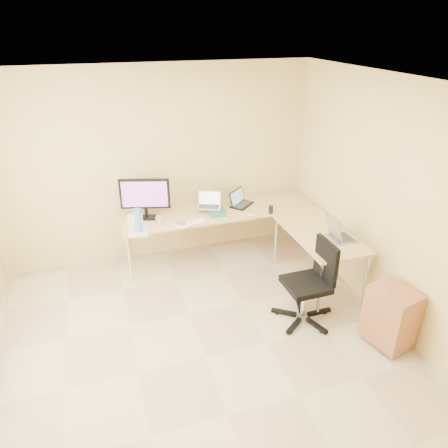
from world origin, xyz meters
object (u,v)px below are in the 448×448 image
object	(u,v)px
laptop_center	(209,200)
mug	(160,219)
keyboard	(191,224)
desk_fan	(134,205)
water_bottle	(138,220)
office_chair	(306,282)
monitor	(145,199)
desk_main	(220,234)
laptop_black	(242,198)
desk_return	(317,258)
cabinet	(391,316)
laptop_return	(343,230)

from	to	relation	value
laptop_center	mug	xyz separation A→B (m)	(-0.70, -0.15, -0.11)
laptop_center	keyboard	distance (m)	0.49
laptop_center	desk_fan	world-z (taller)	desk_fan
water_bottle	office_chair	xyz separation A→B (m)	(1.60, -1.30, -0.38)
laptop_center	monitor	bearing A→B (deg)	-157.88
desk_main	keyboard	distance (m)	0.67
laptop_black	water_bottle	xyz separation A→B (m)	(-1.46, -0.36, 0.04)
desk_return	monitor	size ratio (longest dim) A/B	2.04
monitor	laptop_center	xyz separation A→B (m)	(0.83, -0.02, -0.12)
laptop_center	desk_fan	distance (m)	0.98
mug	cabinet	size ratio (longest dim) A/B	0.14
desk_return	laptop_center	xyz separation A→B (m)	(-1.11, 1.03, 0.52)
laptop_center	desk_main	bearing A→B (deg)	10.95
laptop_black	mug	size ratio (longest dim) A/B	3.89
desk_main	laptop_center	bearing A→B (deg)	167.23
water_bottle	laptop_return	world-z (taller)	water_bottle
monitor	laptop_center	world-z (taller)	monitor
water_bottle	cabinet	size ratio (longest dim) A/B	0.48
water_bottle	desk_main	bearing A→B (deg)	14.94
desk_fan	laptop_center	bearing A→B (deg)	-3.54
water_bottle	office_chair	distance (m)	2.10
keyboard	water_bottle	world-z (taller)	water_bottle
keyboard	office_chair	world-z (taller)	office_chair
cabinet	office_chair	bearing A→B (deg)	121.86
desk_return	mug	xyz separation A→B (m)	(-1.81, 0.88, 0.41)
monitor	office_chair	size ratio (longest dim) A/B	0.66
monitor	cabinet	xyz separation A→B (m)	(2.10, -2.29, -0.64)
desk_main	water_bottle	world-z (taller)	water_bottle
laptop_center	laptop_return	size ratio (longest dim) A/B	0.87
desk_main	laptop_center	world-z (taller)	laptop_center
laptop_center	desk_return	bearing A→B (deg)	-19.07
desk_fan	cabinet	size ratio (longest dim) A/B	0.50
office_chair	monitor	bearing A→B (deg)	130.62
monitor	laptop_black	size ratio (longest dim) A/B	1.86
laptop_black	desk_main	bearing A→B (deg)	148.94
laptop_black	cabinet	xyz separation A→B (m)	(0.78, -2.30, -0.48)
mug	cabinet	bearing A→B (deg)	-47.13
desk_return	laptop_return	world-z (taller)	laptop_return
laptop_return	keyboard	bearing A→B (deg)	60.07
keyboard	water_bottle	bearing A→B (deg)	159.90
desk_fan	mug	bearing A→B (deg)	-42.36
keyboard	cabinet	bearing A→B (deg)	-70.62
keyboard	desk_fan	size ratio (longest dim) A/B	1.26
mug	desk_fan	world-z (taller)	desk_fan
desk_return	water_bottle	size ratio (longest dim) A/B	4.36
desk_fan	laptop_black	bearing A→B (deg)	0.69
mug	desk_return	bearing A→B (deg)	-25.92
laptop_black	water_bottle	distance (m)	1.51
laptop_return	office_chair	size ratio (longest dim) A/B	0.39
desk_return	water_bottle	xyz separation A→B (m)	(-2.09, 0.70, 0.51)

